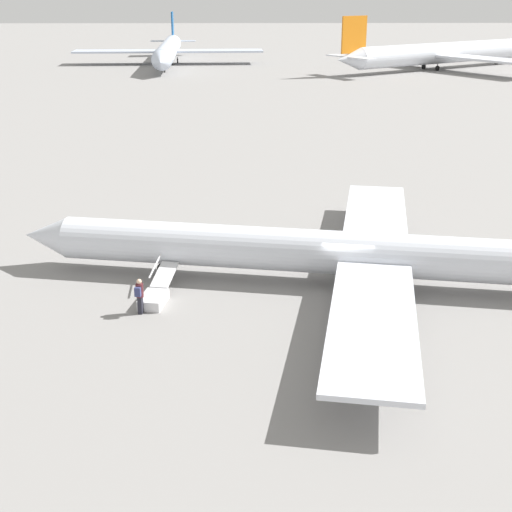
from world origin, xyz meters
The scene contains 6 objects.
ground_plane centered at (0.00, 0.00, 0.00)m, with size 600.00×600.00×0.00m, color gray.
airplane_main centered at (-0.90, 0.17, 1.74)m, with size 35.02×27.50×5.86m.
airplane_far_left centered at (-32.97, -105.15, 2.99)m, with size 47.61×38.02×10.07m.
airplane_taxiing_distant centered at (20.19, -114.39, 2.83)m, with size 38.24×49.76×9.52m.
boarding_stairs centered at (9.47, 1.98, 0.36)m, with size 1.71×4.13×1.53m.
passenger centered at (10.02, 3.38, 1.00)m, with size 0.38×0.56×1.74m.
Camera 1 is at (5.11, 33.88, 14.32)m, focal length 50.00 mm.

